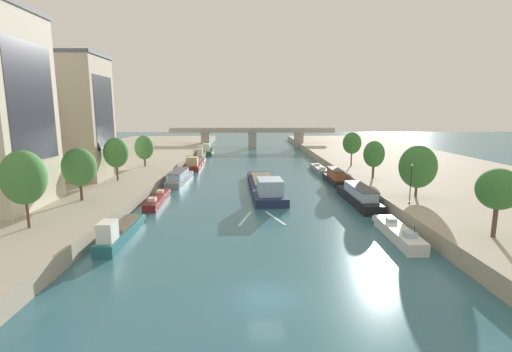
{
  "coord_description": "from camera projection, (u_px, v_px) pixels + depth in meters",
  "views": [
    {
      "loc": [
        -1.15,
        -23.67,
        12.8
      ],
      "look_at": [
        0.0,
        36.71,
        2.03
      ],
      "focal_mm": 25.82,
      "sensor_mm": 36.0,
      "label": 1
    }
  ],
  "objects": [
    {
      "name": "tree_right_by_lamp",
      "position": [
        498.0,
        189.0,
        31.9
      ],
      "size": [
        3.62,
        3.62,
        6.16
      ],
      "color": "brown",
      "rests_on": "quay_right"
    },
    {
      "name": "tree_left_second",
      "position": [
        79.0,
        167.0,
        45.35
      ],
      "size": [
        4.07,
        4.07,
        6.57
      ],
      "color": "brown",
      "rests_on": "quay_left"
    },
    {
      "name": "moored_boat_left_downstream",
      "position": [
        157.0,
        199.0,
        51.59
      ],
      "size": [
        2.12,
        11.14,
        2.11
      ],
      "color": "maroon",
      "rests_on": "ground"
    },
    {
      "name": "tree_left_far",
      "position": [
        116.0,
        153.0,
        58.29
      ],
      "size": [
        3.81,
        3.81,
        6.87
      ],
      "color": "brown",
      "rests_on": "quay_left"
    },
    {
      "name": "building_left_far_end",
      "position": [
        59.0,
        117.0,
        59.16
      ],
      "size": [
        15.09,
        9.68,
        19.89
      ],
      "color": "#B2A38E",
      "rests_on": "quay_left"
    },
    {
      "name": "tree_right_far",
      "position": [
        374.0,
        154.0,
        60.49
      ],
      "size": [
        3.42,
        3.42,
        6.17
      ],
      "color": "brown",
      "rests_on": "quay_right"
    },
    {
      "name": "tree_right_nearest",
      "position": [
        418.0,
        167.0,
        47.26
      ],
      "size": [
        4.67,
        4.67,
        6.7
      ],
      "color": "brown",
      "rests_on": "quay_right"
    },
    {
      "name": "tree_left_distant",
      "position": [
        24.0,
        177.0,
        34.41
      ],
      "size": [
        4.01,
        4.01,
        7.47
      ],
      "color": "brown",
      "rests_on": "quay_left"
    },
    {
      "name": "tree_left_third",
      "position": [
        144.0,
        147.0,
        73.57
      ],
      "size": [
        3.72,
        3.72,
        6.17
      ],
      "color": "brown",
      "rests_on": "quay_left"
    },
    {
      "name": "quay_right",
      "position": [
        411.0,
        166.0,
        80.19
      ],
      "size": [
        36.0,
        170.0,
        1.73
      ],
      "primitive_type": "cube",
      "color": "#A89E89",
      "rests_on": "ground"
    },
    {
      "name": "moored_boat_right_second",
      "position": [
        359.0,
        196.0,
        51.26
      ],
      "size": [
        2.87,
        14.38,
        2.58
      ],
      "color": "black",
      "rests_on": "ground"
    },
    {
      "name": "moored_boat_left_second",
      "position": [
        201.0,
        155.0,
        98.32
      ],
      "size": [
        2.07,
        10.28,
        3.21
      ],
      "color": "gray",
      "rests_on": "ground"
    },
    {
      "name": "moored_boat_left_lone",
      "position": [
        195.0,
        163.0,
        84.22
      ],
      "size": [
        3.62,
        16.83,
        2.92
      ],
      "color": "maroon",
      "rests_on": "ground"
    },
    {
      "name": "ground_plane",
      "position": [
        266.0,
        297.0,
        25.56
      ],
      "size": [
        400.0,
        400.0,
        0.0
      ],
      "primitive_type": "plane",
      "color": "#336675"
    },
    {
      "name": "tree_right_second",
      "position": [
        352.0,
        143.0,
        73.87
      ],
      "size": [
        3.67,
        3.67,
        6.8
      ],
      "color": "brown",
      "rests_on": "quay_right"
    },
    {
      "name": "moored_boat_right_end",
      "position": [
        334.0,
        177.0,
        65.44
      ],
      "size": [
        2.09,
        10.58,
        2.68
      ],
      "color": "black",
      "rests_on": "ground"
    },
    {
      "name": "bridge_far",
      "position": [
        252.0,
        135.0,
        126.95
      ],
      "size": [
        56.26,
        4.4,
        6.87
      ],
      "color": "#9E998E",
      "rests_on": "ground"
    },
    {
      "name": "lamppost_right_bank",
      "position": [
        411.0,
        182.0,
        44.08
      ],
      "size": [
        0.28,
        0.28,
        4.81
      ],
      "color": "black",
      "rests_on": "quay_right"
    },
    {
      "name": "moored_boat_left_gap_after",
      "position": [
        120.0,
        232.0,
        36.76
      ],
      "size": [
        2.0,
        11.37,
        2.89
      ],
      "color": "#23666B",
      "rests_on": "ground"
    },
    {
      "name": "barge_midriver",
      "position": [
        265.0,
        185.0,
        58.93
      ],
      "size": [
        5.8,
        24.86,
        3.29
      ],
      "color": "#1E284C",
      "rests_on": "ground"
    },
    {
      "name": "moored_boat_left_upstream",
      "position": [
        180.0,
        177.0,
        66.64
      ],
      "size": [
        2.98,
        13.89,
        2.23
      ],
      "color": "gray",
      "rests_on": "ground"
    },
    {
      "name": "wake_behind_barge",
      "position": [
        260.0,
        218.0,
        44.31
      ],
      "size": [
        5.59,
        6.04,
        0.03
      ],
      "color": "#A5D1DB",
      "rests_on": "ground"
    },
    {
      "name": "moored_boat_right_downstream",
      "position": [
        319.0,
        169.0,
        78.1
      ],
      "size": [
        2.19,
        12.13,
        2.15
      ],
      "color": "gray",
      "rests_on": "ground"
    },
    {
      "name": "moored_boat_left_midway",
      "position": [
        208.0,
        150.0,
        111.4
      ],
      "size": [
        3.19,
        14.1,
        3.24
      ],
      "color": "#235633",
      "rests_on": "ground"
    },
    {
      "name": "quay_left",
      "position": [
        96.0,
        167.0,
        78.91
      ],
      "size": [
        36.0,
        170.0,
        1.73
      ],
      "primitive_type": "cube",
      "color": "#A89E89",
      "rests_on": "ground"
    },
    {
      "name": "moored_boat_right_far",
      "position": [
        398.0,
        232.0,
        37.24
      ],
      "size": [
        2.17,
        10.55,
        2.28
      ],
      "color": "silver",
      "rests_on": "ground"
    }
  ]
}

